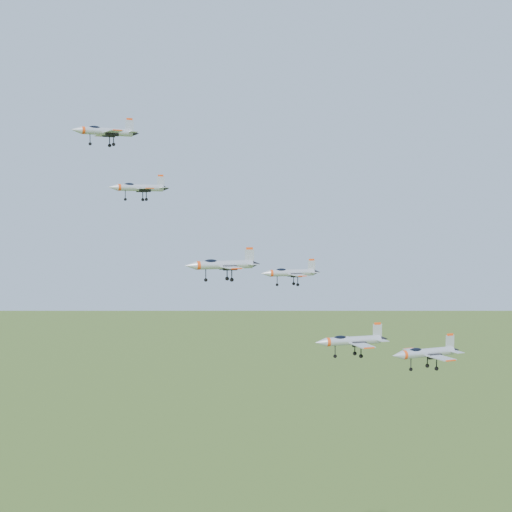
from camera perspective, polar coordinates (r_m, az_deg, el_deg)
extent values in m
cylinder|color=#B3B8C1|center=(129.41, -11.84, 9.71)|extent=(9.07, 3.97, 1.31)
cone|color=#B3B8C1|center=(127.87, -14.20, 9.76)|extent=(2.13, 1.80, 1.31)
cone|color=black|center=(131.10, -9.62, 9.64)|extent=(1.68, 1.49, 1.12)
ellipsoid|color=black|center=(128.82, -12.80, 9.95)|extent=(2.40, 1.57, 0.83)
cube|color=#B3B8C1|center=(126.77, -11.35, 9.74)|extent=(3.55, 4.94, 0.14)
cube|color=#B3B8C1|center=(132.13, -12.13, 9.46)|extent=(3.55, 4.94, 0.14)
cube|color=#B3B8C1|center=(130.89, -10.09, 10.25)|extent=(1.48, 0.57, 2.12)
cube|color=#E74110|center=(131.03, -10.09, 10.73)|extent=(1.10, 0.47, 0.35)
cylinder|color=#B3B8C1|center=(118.33, -9.23, 5.41)|extent=(7.69, 3.04, 1.11)
cone|color=#B3B8C1|center=(117.01, -11.38, 5.42)|extent=(1.77, 1.46, 1.11)
cone|color=black|center=(119.76, -7.21, 5.40)|extent=(1.39, 1.22, 0.94)
ellipsoid|color=black|center=(117.79, -10.10, 5.62)|extent=(2.01, 1.25, 0.70)
cube|color=#B3B8C1|center=(116.11, -8.79, 5.35)|extent=(2.86, 4.12, 0.12)
cube|color=#B3B8C1|center=(120.64, -9.50, 5.26)|extent=(2.86, 4.12, 0.12)
cube|color=#B3B8C1|center=(119.49, -7.63, 5.95)|extent=(1.26, 0.43, 1.79)
cube|color=#E74110|center=(119.54, -7.64, 6.40)|extent=(0.94, 0.36, 0.30)
cylinder|color=#B3B8C1|center=(99.06, -2.54, -0.70)|extent=(8.25, 2.45, 1.18)
cone|color=#B3B8C1|center=(97.61, -5.27, -0.77)|extent=(1.80, 1.42, 1.18)
cone|color=black|center=(100.66, 0.01, -0.64)|extent=(1.41, 1.19, 1.00)
ellipsoid|color=black|center=(98.42, -3.64, -0.47)|extent=(2.11, 1.15, 0.75)
cube|color=#B3B8C1|center=(96.74, -1.96, -0.93)|extent=(2.69, 4.27, 0.13)
cube|color=#B3B8C1|center=(101.54, -2.90, -0.74)|extent=(2.69, 4.27, 0.13)
cube|color=#B3B8C1|center=(100.23, -0.53, 0.04)|extent=(1.36, 0.32, 1.91)
cube|color=#E74110|center=(100.18, -0.53, 0.61)|extent=(1.01, 0.28, 0.32)
cylinder|color=#B3B8C1|center=(122.80, 2.88, -1.34)|extent=(8.12, 1.97, 1.16)
cone|color=#B3B8C1|center=(121.18, 0.75, -1.40)|extent=(1.72, 1.32, 1.16)
cone|color=black|center=(124.52, 4.89, -1.29)|extent=(1.34, 1.11, 0.99)
ellipsoid|color=black|center=(122.09, 2.02, -1.16)|extent=(2.04, 1.03, 0.74)
cube|color=#B3B8C1|center=(120.55, 3.38, -1.54)|extent=(2.44, 4.12, 0.13)
cube|color=#B3B8C1|center=(125.22, 2.56, -1.36)|extent=(2.44, 4.12, 0.13)
cube|color=#B3B8C1|center=(124.05, 4.47, -0.75)|extent=(1.34, 0.24, 1.88)
cube|color=#E74110|center=(123.99, 4.47, -0.29)|extent=(0.99, 0.22, 0.31)
cylinder|color=#B3B8C1|center=(109.05, 7.78, -6.72)|extent=(8.93, 2.08, 1.28)
cone|color=#B3B8C1|center=(106.94, 5.18, -6.90)|extent=(1.88, 1.43, 1.28)
cone|color=black|center=(111.28, 10.18, -6.54)|extent=(1.47, 1.21, 1.09)
ellipsoid|color=black|center=(108.08, 6.74, -6.54)|extent=(2.24, 1.11, 0.81)
cube|color=#B3B8C1|center=(106.73, 8.51, -7.08)|extent=(2.65, 4.51, 0.14)
cube|color=#B3B8C1|center=(111.64, 7.27, -6.62)|extent=(2.65, 4.51, 0.14)
cube|color=#B3B8C1|center=(110.58, 9.69, -5.90)|extent=(1.48, 0.25, 2.06)
cube|color=#E74110|center=(110.42, 9.70, -5.35)|extent=(1.09, 0.24, 0.34)
cylinder|color=#B3B8C1|center=(122.98, 13.57, -7.53)|extent=(10.13, 3.43, 1.45)
cone|color=#B3B8C1|center=(119.49, 11.25, -7.81)|extent=(2.26, 1.82, 1.45)
cone|color=black|center=(126.52, 15.69, -7.26)|extent=(1.78, 1.52, 1.23)
ellipsoid|color=black|center=(121.44, 12.64, -7.39)|extent=(2.62, 1.51, 0.92)
cube|color=#B3B8C1|center=(120.74, 14.56, -7.88)|extent=(3.50, 5.33, 0.16)
cube|color=#B3B8C1|center=(125.62, 12.79, -7.43)|extent=(3.50, 5.33, 0.16)
cube|color=#B3B8C1|center=(125.50, 15.26, -6.64)|extent=(1.67, 0.47, 2.34)
cube|color=#E74110|center=(125.30, 15.27, -6.09)|extent=(1.23, 0.40, 0.39)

